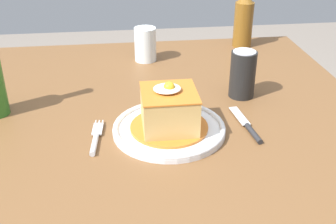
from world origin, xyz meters
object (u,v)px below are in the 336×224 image
beer_bottle_amber (244,17)px  main_plate (169,128)px  fork (95,139)px  soda_can (243,74)px  drinking_glass (145,47)px  knife (249,128)px

beer_bottle_amber → main_plate: bearing=-120.6°
fork → beer_bottle_amber: size_ratio=0.53×
main_plate → soda_can: bearing=37.2°
soda_can → beer_bottle_amber: beer_bottle_amber is taller
soda_can → drinking_glass: 0.37m
fork → knife: size_ratio=0.86×
drinking_glass → fork: bearing=-107.1°
main_plate → drinking_glass: 0.45m
fork → drinking_glass: bearing=72.9°
knife → soda_can: size_ratio=1.34×
beer_bottle_amber → drinking_glass: bearing=-164.3°
main_plate → soda_can: (0.21, 0.16, 0.05)m
knife → beer_bottle_amber: size_ratio=0.62×
drinking_glass → knife: bearing=-66.7°
beer_bottle_amber → soda_can: bearing=-106.0°
main_plate → beer_bottle_amber: (0.32, 0.54, 0.09)m
knife → drinking_glass: (-0.20, 0.46, 0.04)m
fork → drinking_glass: (0.14, 0.47, 0.04)m
knife → beer_bottle_amber: (0.14, 0.56, 0.09)m
knife → drinking_glass: drinking_glass is taller
beer_bottle_amber → drinking_glass: beer_bottle_amber is taller
main_plate → knife: main_plate is taller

